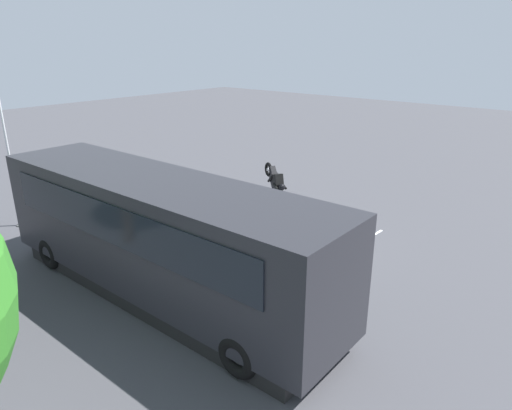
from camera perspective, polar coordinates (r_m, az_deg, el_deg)
name	(u,v)px	position (r m, az deg, el deg)	size (l,w,h in m)	color
ground_plane	(262,241)	(15.74, 0.72, -4.52)	(80.00, 80.00, 0.00)	#424247
tour_bus	(158,238)	(12.17, -12.06, -4.06)	(10.71, 2.67, 3.25)	#26262B
spectator_far_left	(250,234)	(13.71, -0.75, -3.68)	(0.57, 0.32, 1.71)	#473823
spectator_left	(227,224)	(14.34, -3.66, -2.43)	(0.58, 0.34, 1.78)	#473823
spectator_centre	(202,216)	(15.17, -6.68, -1.34)	(0.57, 0.38, 1.76)	black
parked_motorcycle_silver	(286,277)	(12.49, 3.80, -8.93)	(2.05, 0.58, 0.99)	black
parked_motorcycle_dark	(193,246)	(14.40, -7.79, -5.02)	(2.05, 0.58, 0.99)	black
stunt_motorcycle	(275,183)	(18.60, 2.43, 2.76)	(1.75, 1.16, 1.85)	black
flagpole	(7,148)	(18.40, -28.51, 6.25)	(0.78, 0.36, 5.95)	silver
traffic_cone	(319,216)	(17.30, 7.78, -1.33)	(0.34, 0.34, 0.63)	orange
bay_line_a	(348,250)	(15.37, 11.35, -5.55)	(0.29, 4.61, 0.01)	white
bay_line_b	(288,232)	(16.54, 3.97, -3.32)	(0.26, 4.00, 0.01)	white
bay_line_c	(237,216)	(17.97, -2.32, -1.38)	(0.28, 4.37, 0.01)	white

